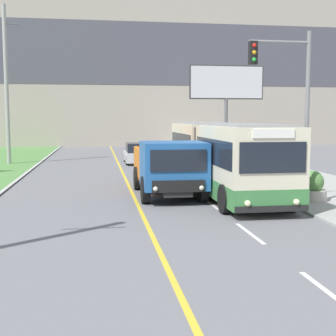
# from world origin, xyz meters

# --- Properties ---
(apartment_block_background) EXTENTS (80.00, 8.04, 20.02)m
(apartment_block_background) POSITION_xyz_m (0.00, 57.63, 10.01)
(apartment_block_background) COLOR #A89E8E
(apartment_block_background) RESTS_ON ground_plane
(city_bus) EXTENTS (2.63, 12.48, 3.01)m
(city_bus) POSITION_xyz_m (3.96, 20.03, 1.53)
(city_bus) COLOR beige
(city_bus) RESTS_ON ground_plane
(dump_truck) EXTENTS (2.53, 6.14, 2.32)m
(dump_truck) POSITION_xyz_m (1.43, 18.53, 1.19)
(dump_truck) COLOR black
(dump_truck) RESTS_ON ground_plane
(car_distant) EXTENTS (1.80, 4.30, 1.45)m
(car_distant) POSITION_xyz_m (1.37, 33.46, 0.69)
(car_distant) COLOR silver
(car_distant) RESTS_ON ground_plane
(utility_pole_far) EXTENTS (1.80, 0.28, 11.02)m
(utility_pole_far) POSITION_xyz_m (-7.67, 34.26, 5.56)
(utility_pole_far) COLOR #9E9E99
(utility_pole_far) RESTS_ON ground_plane
(traffic_light_mast) EXTENTS (2.28, 0.32, 6.28)m
(traffic_light_mast) POSITION_xyz_m (5.39, 15.93, 3.98)
(traffic_light_mast) COLOR slate
(traffic_light_mast) RESTS_ON ground_plane
(billboard_large) EXTENTS (5.34, 0.24, 6.94)m
(billboard_large) POSITION_xyz_m (7.66, 32.54, 5.45)
(billboard_large) COLOR #59595B
(billboard_large) RESTS_ON ground_plane
(planter_round_second) EXTENTS (1.10, 1.10, 1.16)m
(planter_round_second) POSITION_xyz_m (6.64, 16.65, 0.58)
(planter_round_second) COLOR #B7B2A8
(planter_round_second) RESTS_ON sidewalk_right
(planter_round_third) EXTENTS (1.02, 1.02, 1.12)m
(planter_round_third) POSITION_xyz_m (6.60, 20.53, 0.57)
(planter_round_third) COLOR #B7B2A8
(planter_round_third) RESTS_ON sidewalk_right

